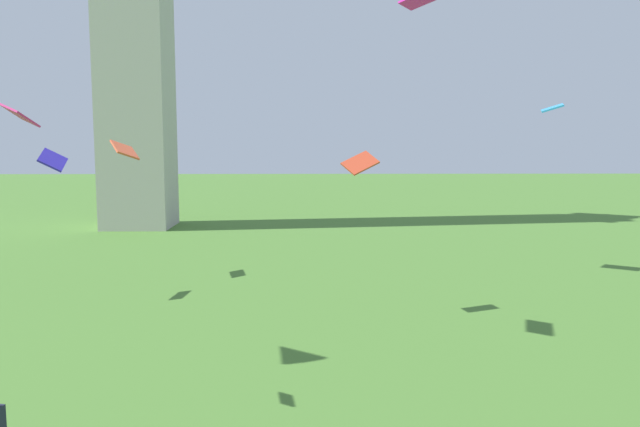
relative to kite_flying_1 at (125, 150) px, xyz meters
The scene contains 6 objects.
kite_flying_1 is the anchor object (origin of this frame).
kite_flying_2 16.33m from the kite_flying_1, ahead, with size 2.06×1.97×0.67m.
kite_flying_3 13.15m from the kite_flying_1, 31.82° to the right, with size 1.55×1.19×0.95m.
kite_flying_4 20.22m from the kite_flying_1, 12.26° to the right, with size 1.27×1.57×0.47m.
kite_flying_6 16.46m from the kite_flying_1, 82.55° to the right, with size 0.75×1.04×0.60m.
kite_flying_8 4.85m from the kite_flying_1, 111.68° to the right, with size 1.15×1.74×1.03m.
Camera 1 is at (1.86, -1.42, 7.13)m, focal length 36.13 mm.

